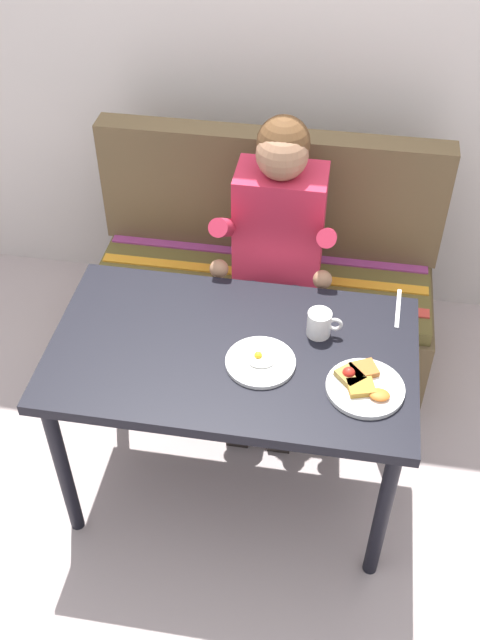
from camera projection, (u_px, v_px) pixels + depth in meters
The scene contains 9 objects.
ground_plane at pixel (234, 480), 2.90m from camera, with size 8.00×8.00×0.00m, color #AD9C9B.
back_wall at pixel (286, 25), 2.93m from camera, with size 4.40×0.10×2.60m, color beige.
table at pixel (233, 366), 2.46m from camera, with size 1.20×0.70×0.73m.
couch at pixel (263, 291), 3.23m from camera, with size 1.44×0.56×1.00m.
person at pixel (277, 241), 2.81m from camera, with size 0.45×0.61×1.21m.
plate_breakfast at pixel (363, 385), 2.26m from camera, with size 0.24×0.24×0.05m.
plate_eggs at pixel (260, 362), 2.35m from camera, with size 0.22×0.22×0.04m.
coffee_mug at pixel (320, 323), 2.42m from camera, with size 0.12×0.08×0.09m.
knife at pixel (398, 308), 2.54m from camera, with size 0.01×0.20×0.01m, color silver.
Camera 1 is at (0.30, -1.67, 2.43)m, focal length 41.43 mm.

